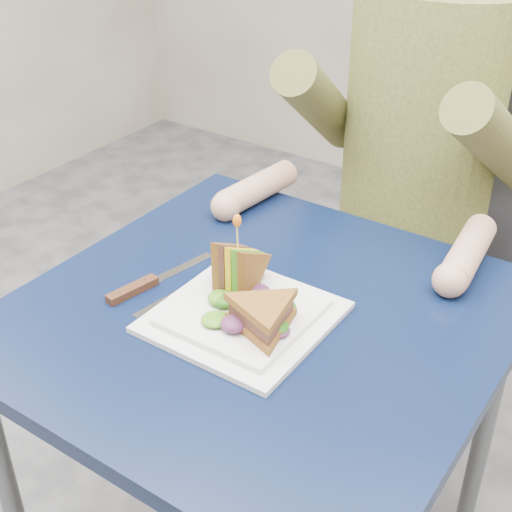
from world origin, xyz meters
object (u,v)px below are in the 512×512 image
Objects in this scene: plate at (243,315)px; sandwich_upright at (238,270)px; fork at (175,294)px; chair at (422,233)px; knife at (142,285)px; table at (260,349)px; diner at (422,99)px; sandwich_flat at (263,316)px.

plate is 1.81× the size of sandwich_upright.
plate is 1.45× the size of fork.
knife is at bearing -104.64° from chair.
plate reaches higher than knife.
sandwich_upright is 0.65× the size of knife.
sandwich_upright is at bearing 169.56° from table.
chair is at bearing 85.85° from sandwich_upright.
sandwich_flat is (0.05, -0.66, -0.14)m from diner.
sandwich_flat is at bearing -52.40° from table.
sandwich_upright reaches higher than plate.
sandwich_flat is 0.19m from fork.
sandwich_flat reaches higher than knife.
knife is (-0.20, -0.77, 0.20)m from chair.
plate is 1.18× the size of knife.
table is 4.19× the size of fork.
table is 3.40× the size of knife.
sandwich_flat is 0.94× the size of fork.
table is 0.72m from chair.
chair reaches higher than knife.
chair reaches higher than sandwich_upright.
plate reaches higher than fork.
table is 0.10m from plate.
chair is 5.20× the size of fork.
plate is 1.55× the size of sandwich_flat.
sandwich_flat is (0.05, -0.77, 0.23)m from chair.
diner is 0.71m from knife.
knife reaches higher than table.
sandwich_upright is (-0.05, -0.59, -0.13)m from diner.
sandwich_upright is at bearing 25.08° from knife.
knife is at bearing -179.96° from sandwich_flat.
fork is (-0.14, -0.64, -0.18)m from diner.
table is 0.15m from sandwich_flat.
plate is at bearing -46.78° from sandwich_upright.
diner is 5.18× the size of sandwich_upright.
fork is (-0.14, -0.75, 0.19)m from chair.
sandwich_flat is at bearing -4.50° from fork.
plate is at bearing 7.46° from knife.
chair is 0.79m from fork.
sandwich_upright is at bearing -94.15° from chair.
diner reaches higher than sandwich_upright.
diner is (-0.00, -0.11, 0.37)m from chair.
sandwich_upright is (-0.10, 0.07, 0.01)m from sandwich_flat.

